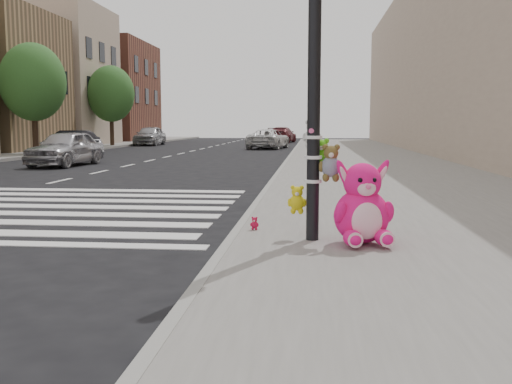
% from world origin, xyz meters
% --- Properties ---
extents(ground, '(120.00, 120.00, 0.00)m').
position_xyz_m(ground, '(0.00, 0.00, 0.00)').
color(ground, black).
rests_on(ground, ground).
extents(sidewalk_near, '(7.00, 80.00, 0.14)m').
position_xyz_m(sidewalk_near, '(5.00, 10.00, 0.07)').
color(sidewalk_near, slate).
rests_on(sidewalk_near, ground).
extents(curb_edge, '(0.12, 80.00, 0.15)m').
position_xyz_m(curb_edge, '(1.55, 10.00, 0.07)').
color(curb_edge, gray).
rests_on(curb_edge, ground).
extents(bld_far_d, '(6.00, 8.00, 10.00)m').
position_xyz_m(bld_far_d, '(-15.50, 35.00, 5.00)').
color(bld_far_d, tan).
rests_on(bld_far_d, ground).
extents(bld_far_e, '(6.00, 10.00, 9.00)m').
position_xyz_m(bld_far_e, '(-15.50, 46.00, 4.50)').
color(bld_far_e, brown).
rests_on(bld_far_e, ground).
extents(bld_near, '(5.00, 60.00, 10.00)m').
position_xyz_m(bld_near, '(10.50, 20.00, 5.00)').
color(bld_near, tan).
rests_on(bld_near, ground).
extents(signal_pole, '(0.70, 0.50, 4.00)m').
position_xyz_m(signal_pole, '(2.63, 1.82, 1.74)').
color(signal_pole, black).
rests_on(signal_pole, sidewalk_near).
extents(tree_far_b, '(3.20, 3.20, 5.44)m').
position_xyz_m(tree_far_b, '(-11.20, 22.00, 3.65)').
color(tree_far_b, '#382619').
rests_on(tree_far_b, sidewalk_far).
extents(tree_far_c, '(3.20, 3.20, 5.44)m').
position_xyz_m(tree_far_c, '(-11.20, 33.00, 3.65)').
color(tree_far_c, '#382619').
rests_on(tree_far_c, sidewalk_far).
extents(pink_bunny, '(0.78, 0.87, 1.06)m').
position_xyz_m(pink_bunny, '(3.21, 1.61, 0.57)').
color(pink_bunny, '#FC157D').
rests_on(pink_bunny, sidewalk_near).
extents(red_teddy, '(0.13, 0.10, 0.18)m').
position_xyz_m(red_teddy, '(1.80, 2.40, 0.23)').
color(red_teddy, '#C2133A').
rests_on(red_teddy, sidewalk_near).
extents(car_silver_far, '(1.93, 4.13, 1.37)m').
position_xyz_m(car_silver_far, '(-6.86, 15.76, 0.68)').
color(car_silver_far, '#ACACB1').
rests_on(car_silver_far, ground).
extents(car_dark_far, '(1.54, 3.94, 1.28)m').
position_xyz_m(car_dark_far, '(-9.46, 22.30, 0.64)').
color(car_dark_far, black).
rests_on(car_dark_far, ground).
extents(car_white_near, '(2.75, 4.79, 1.26)m').
position_xyz_m(car_white_near, '(-0.26, 31.76, 0.63)').
color(car_white_near, silver).
rests_on(car_white_near, ground).
extents(car_maroon_near, '(2.47, 4.79, 1.33)m').
position_xyz_m(car_maroon_near, '(-0.01, 44.06, 0.67)').
color(car_maroon_near, '#5A191F').
rests_on(car_maroon_near, ground).
extents(car_silver_deep, '(1.81, 4.33, 1.47)m').
position_xyz_m(car_silver_deep, '(-9.58, 36.65, 0.73)').
color(car_silver_deep, '#A6A7AB').
rests_on(car_silver_deep, ground).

